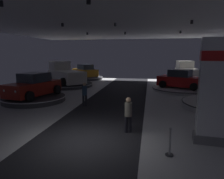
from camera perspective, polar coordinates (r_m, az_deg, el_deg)
The scene contains 15 objects.
ground at distance 8.67m, azimuth -7.28°, elevation -13.88°, with size 24.00×44.00×0.06m.
brand_sign_pylon at distance 8.72m, azimuth 26.10°, elevation -0.21°, with size 1.33×0.78×4.02m.
display_platform_mid_left at distance 16.43m, azimuth -20.44°, elevation -2.29°, with size 4.56×4.56×0.37m.
display_car_mid_left at distance 16.30m, azimuth -20.55°, elevation 0.93°, with size 2.94×4.49×1.71m.
display_platform_deep_left at distance 29.15m, azimuth -7.36°, elevation 3.16°, with size 4.84×4.84×0.33m.
display_car_deep_left at distance 29.04m, azimuth -7.37°, elevation 4.95°, with size 4.27×4.21×1.71m.
display_platform_deep_right at distance 28.28m, azimuth 20.09°, elevation 2.35°, with size 5.68×5.68×0.24m.
pickup_truck_deep_right at distance 28.48m, azimuth 20.01°, elevation 4.51°, with size 3.31×5.56×2.30m.
display_platform_far_right at distance 20.90m, azimuth 18.25°, elevation 0.14°, with size 5.35×5.35×0.28m.
display_car_far_right at distance 20.79m, azimuth 18.30°, elevation 2.56°, with size 4.57×3.53×1.71m.
display_platform_far_left at distance 23.08m, azimuth -12.27°, elevation 1.32°, with size 5.68×5.68×0.32m.
pickup_truck_far_left at distance 23.25m, azimuth -12.69°, elevation 4.04°, with size 5.29×5.17×2.30m.
visitor_walking_near at distance 9.19m, azimuth 4.47°, elevation -6.30°, with size 0.32×0.32×1.59m.
visitor_walking_far at distance 13.88m, azimuth -7.49°, elevation -0.91°, with size 0.32×0.32×1.59m.
stanchion_b at distance 7.60m, azimuth 15.48°, elevation -14.42°, with size 0.28×0.28×1.01m.
Camera 1 is at (2.46, -7.57, 3.42)m, focal length 33.53 mm.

